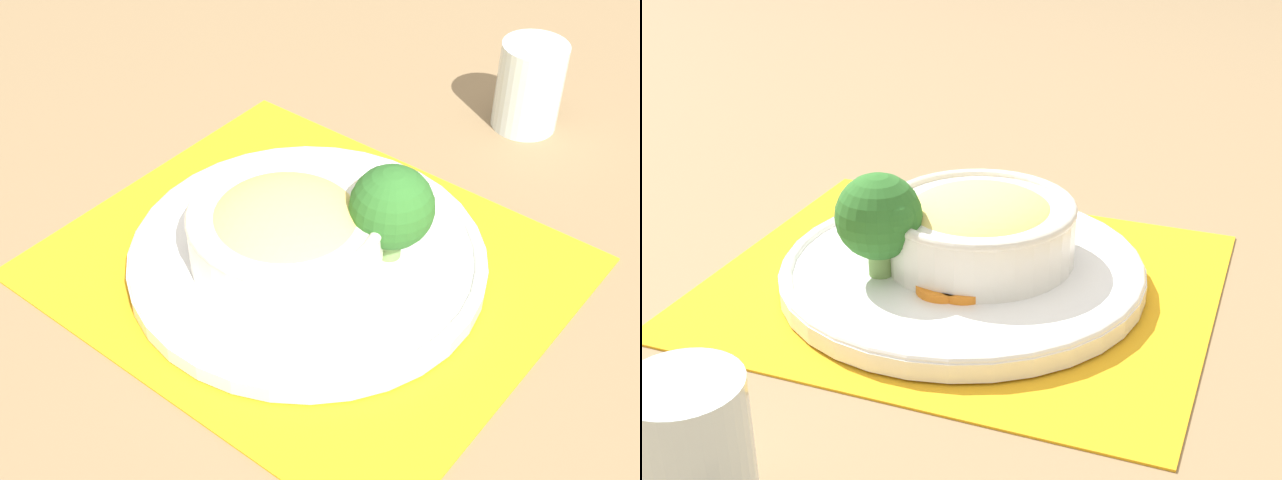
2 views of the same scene
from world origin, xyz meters
The scene contains 9 objects.
ground_plane centered at (0.00, 0.00, 0.00)m, with size 4.00×4.00×0.00m, color #8C704C.
placemat centered at (0.00, 0.00, 0.00)m, with size 0.47×0.41×0.00m.
plate centered at (0.00, 0.00, 0.02)m, with size 0.32×0.32×0.02m.
bowl centered at (-0.01, -0.02, 0.05)m, with size 0.17×0.17×0.06m.
broccoli_floret centered at (0.06, 0.05, 0.07)m, with size 0.07×0.07×0.09m.
carrot_slice_near centered at (-0.01, 0.05, 0.02)m, with size 0.05×0.05×0.01m.
carrot_slice_middle centered at (-0.02, 0.04, 0.02)m, with size 0.05×0.05×0.01m.
carrot_slice_far centered at (-0.04, 0.03, 0.02)m, with size 0.05×0.05×0.01m.
water_glass centered at (0.01, 0.34, 0.04)m, with size 0.07×0.07×0.10m.
Camera 2 is at (-0.31, 0.63, 0.38)m, focal length 50.00 mm.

